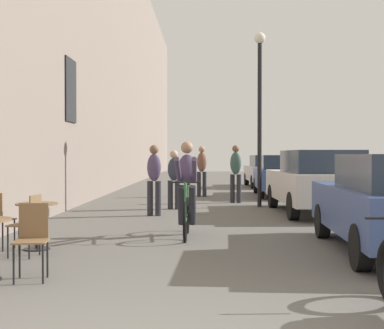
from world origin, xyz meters
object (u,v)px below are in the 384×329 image
Objects in this scene: cyclist_on_bicycle at (187,191)px; pedestrian_mid at (174,176)px; cafe_chair_near_toward_wall at (32,236)px; parked_car_third at (281,175)px; pedestrian_furthest at (202,168)px; pedestrian_near at (154,176)px; parked_car_second at (316,181)px; pedestrian_far at (236,170)px; cafe_table_mid at (37,216)px; street_lamp at (260,96)px; cafe_chair_mid_toward_wall at (29,221)px; parked_car_fourth at (267,170)px.

cyclist_on_bicycle is 4.83m from pedestrian_mid.
parked_car_third is (4.71, 12.90, 0.24)m from cafe_chair_near_toward_wall.
pedestrian_furthest is at bearing -174.83° from parked_car_third.
pedestrian_near is 1.07× the size of pedestrian_mid.
parked_car_second is (2.88, -5.46, -0.18)m from pedestrian_furthest.
pedestrian_far is 1.00× the size of pedestrian_furthest.
parked_car_third reaches higher than cafe_table_mid.
pedestrian_furthest is at bearing 117.87° from parked_car_second.
cafe_table_mid is at bearing -147.36° from cyclist_on_bicycle.
pedestrian_near is 0.35× the size of street_lamp.
pedestrian_far reaches higher than cafe_chair_mid_toward_wall.
pedestrian_far is 0.36× the size of street_lamp.
cafe_chair_mid_toward_wall is at bearing -132.31° from parked_car_second.
pedestrian_near is (0.80, 6.67, 0.44)m from cafe_chair_near_toward_wall.
cafe_table_mid is 0.61m from cafe_chair_mid_toward_wall.
pedestrian_far is at bearing -66.19° from pedestrian_furthest.
parked_car_fourth is (3.67, 10.24, -0.14)m from pedestrian_mid.
pedestrian_furthest is at bearing 77.94° from cafe_chair_mid_toward_wall.
street_lamp is (4.13, 6.96, 2.59)m from cafe_table_mid.
pedestrian_near reaches higher than parked_car_fourth.
pedestrian_far is 3.18m from parked_car_third.
parked_car_second reaches higher than parked_car_fourth.
parked_car_third is at bearing 65.69° from cafe_chair_mid_toward_wall.
parked_car_fourth is at bearing 89.69° from parked_car_second.
parked_car_second is (5.37, 5.21, 0.30)m from cafe_table_mid.
parked_car_third is (2.80, 0.25, -0.24)m from pedestrian_furthest.
cyclist_on_bicycle is at bearing -108.71° from street_lamp.
parked_car_third is (3.01, 9.46, -0.05)m from cyclist_on_bicycle.
pedestrian_furthest is at bearing 76.90° from cafe_table_mid.
pedestrian_far is 0.39× the size of parked_car_second.
pedestrian_furthest is (1.91, 12.65, 0.48)m from cafe_chair_near_toward_wall.
cafe_chair_near_toward_wall is 1.00× the size of cafe_chair_mid_toward_wall.
pedestrian_far is (3.46, 8.88, 0.48)m from cafe_chair_mid_toward_wall.
pedestrian_far is at bearing -123.36° from parked_car_third.
cyclist_on_bicycle is at bearing -74.50° from pedestrian_near.
cafe_chair_mid_toward_wall is 0.56× the size of pedestrian_mid.
pedestrian_near is (1.37, 4.68, 0.44)m from cafe_table_mid.
parked_car_fourth is (0.15, 5.58, -0.00)m from parked_car_third.
street_lamp is (4.06, 7.56, 2.59)m from cafe_chair_mid_toward_wall.
pedestrian_mid is 10.88m from parked_car_fourth.
cafe_chair_near_toward_wall is 19.11m from parked_car_fourth.
parked_car_third is 1.00× the size of parked_car_fourth.
street_lamp reaches higher than cafe_chair_mid_toward_wall.
parked_car_fourth is (0.06, 11.29, -0.06)m from parked_car_second.
parked_car_third is at bearing 5.17° from pedestrian_furthest.
cyclist_on_bicycle is at bearing -107.64° from parked_car_third.
cafe_table_mid is 0.41× the size of pedestrian_far.
pedestrian_far is (2.97, 10.26, 0.48)m from cafe_chair_near_toward_wall.
pedestrian_furthest is at bearing 79.50° from pedestrian_near.
parked_car_second is at bearing -89.12° from parked_car_third.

